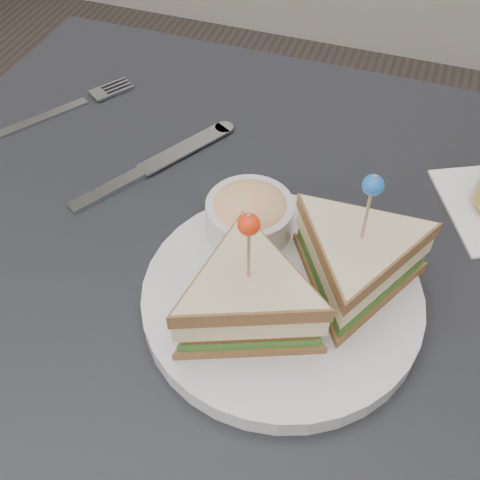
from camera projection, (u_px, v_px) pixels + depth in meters
name	position (u px, v px, depth m)	size (l,w,h in m)	color
table	(228.00, 325.00, 0.63)	(0.80, 0.80, 0.75)	black
plate_meal	(292.00, 276.00, 0.52)	(0.30, 0.29, 0.15)	silver
cutlery_fork	(73.00, 105.00, 0.76)	(0.12, 0.16, 0.01)	#B5BBC0
cutlery_knife	(149.00, 168.00, 0.67)	(0.13, 0.20, 0.01)	silver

